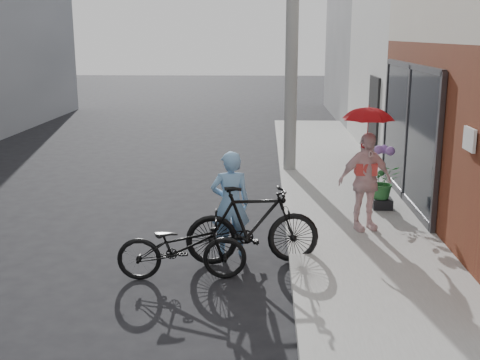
# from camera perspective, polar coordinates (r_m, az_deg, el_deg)

# --- Properties ---
(ground) EXTENTS (80.00, 80.00, 0.00)m
(ground) POSITION_cam_1_polar(r_m,az_deg,el_deg) (8.19, -1.48, -8.85)
(ground) COLOR black
(ground) RESTS_ON ground
(sidewalk) EXTENTS (2.20, 24.00, 0.12)m
(sidewalk) POSITION_cam_1_polar(r_m,az_deg,el_deg) (10.16, 11.23, -4.24)
(sidewalk) COLOR gray
(sidewalk) RESTS_ON ground
(curb) EXTENTS (0.12, 24.00, 0.12)m
(curb) POSITION_cam_1_polar(r_m,az_deg,el_deg) (10.04, 4.66, -4.23)
(curb) COLOR #9E9E99
(curb) RESTS_ON ground
(east_building_far) EXTENTS (8.00, 8.00, 7.00)m
(east_building_far) POSITION_cam_1_polar(r_m,az_deg,el_deg) (24.48, 18.76, 13.81)
(east_building_far) COLOR gray
(east_building_far) RESTS_ON ground
(utility_pole) EXTENTS (0.28, 0.28, 7.00)m
(utility_pole) POSITION_cam_1_polar(r_m,az_deg,el_deg) (13.57, 4.99, 15.14)
(utility_pole) COLOR #9E9E99
(utility_pole) RESTS_ON ground
(officer) EXTENTS (0.62, 0.46, 1.54)m
(officer) POSITION_cam_1_polar(r_m,az_deg,el_deg) (8.60, -0.92, -2.29)
(officer) COLOR #7BACDA
(officer) RESTS_ON ground
(bike_left) EXTENTS (1.73, 0.72, 0.89)m
(bike_left) POSITION_cam_1_polar(r_m,az_deg,el_deg) (7.90, -5.53, -6.33)
(bike_left) COLOR black
(bike_left) RESTS_ON ground
(bike_right) EXTENTS (1.91, 0.77, 1.12)m
(bike_right) POSITION_cam_1_polar(r_m,az_deg,el_deg) (8.35, 1.22, -4.32)
(bike_right) COLOR black
(bike_right) RESTS_ON ground
(kimono_woman) EXTENTS (0.98, 0.66, 1.55)m
(kimono_woman) POSITION_cam_1_polar(r_m,az_deg,el_deg) (9.60, 11.77, -0.13)
(kimono_woman) COLOR beige
(kimono_woman) RESTS_ON sidewalk
(parasol) EXTENTS (0.76, 0.76, 0.67)m
(parasol) POSITION_cam_1_polar(r_m,az_deg,el_deg) (9.40, 12.10, 6.45)
(parasol) COLOR red
(parasol) RESTS_ON kimono_woman
(planter) EXTENTS (0.35, 0.35, 0.18)m
(planter) POSITION_cam_1_polar(r_m,az_deg,el_deg) (10.99, 13.31, -2.17)
(planter) COLOR black
(planter) RESTS_ON sidewalk
(potted_plant) EXTENTS (0.56, 0.48, 0.62)m
(potted_plant) POSITION_cam_1_polar(r_m,az_deg,el_deg) (10.89, 13.43, -0.14)
(potted_plant) COLOR #2A6A31
(potted_plant) RESTS_ON planter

